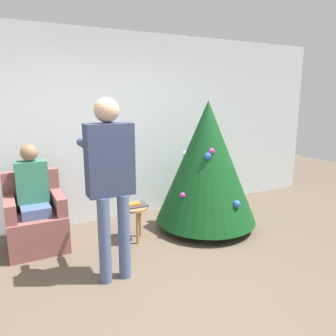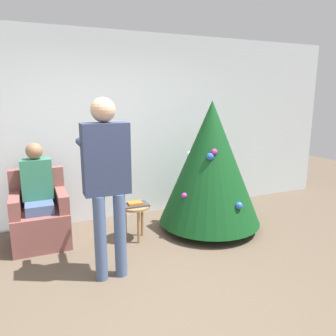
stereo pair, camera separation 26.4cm
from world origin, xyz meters
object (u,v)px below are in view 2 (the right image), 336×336
at_px(christmas_tree, 211,163).
at_px(armchair, 40,217).
at_px(person_standing, 106,172).
at_px(side_stool, 135,211).
at_px(person_seated, 38,190).

bearing_deg(christmas_tree, armchair, 168.45).
height_order(armchair, person_standing, person_standing).
bearing_deg(armchair, christmas_tree, -11.55).
bearing_deg(side_stool, christmas_tree, -3.34).
distance_m(christmas_tree, person_seated, 2.22).
height_order(christmas_tree, person_standing, person_standing).
relative_size(christmas_tree, side_stool, 3.88).
height_order(armchair, side_stool, armchair).
bearing_deg(christmas_tree, side_stool, 176.66).
bearing_deg(christmas_tree, person_standing, -157.08).
bearing_deg(armchair, person_seated, -90.00).
height_order(armchair, person_seated, person_seated).
distance_m(christmas_tree, armchair, 2.29).
bearing_deg(side_stool, person_seated, 162.13).
bearing_deg(armchair, side_stool, -18.89).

